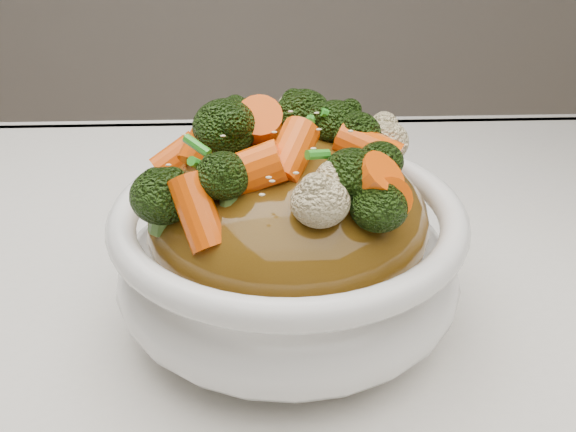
{
  "coord_description": "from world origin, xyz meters",
  "views": [
    {
      "loc": [
        -0.02,
        -0.37,
        1.05
      ],
      "look_at": [
        -0.0,
        0.02,
        0.83
      ],
      "focal_mm": 42.0,
      "sensor_mm": 36.0,
      "label": 1
    }
  ],
  "objects": [
    {
      "name": "carrots",
      "position": [
        -0.0,
        0.02,
        0.9
      ],
      "size": [
        0.25,
        0.25,
        0.05
      ],
      "primitive_type": null,
      "rotation": [
        0.0,
        0.0,
        -0.41
      ],
      "color": "#F55608",
      "rests_on": "sauce_base"
    },
    {
      "name": "scallions",
      "position": [
        -0.0,
        0.02,
        0.9
      ],
      "size": [
        0.18,
        0.18,
        0.02
      ],
      "primitive_type": null,
      "rotation": [
        0.0,
        0.0,
        -0.41
      ],
      "color": "#2B9121",
      "rests_on": "sauce_base"
    },
    {
      "name": "tablecloth",
      "position": [
        0.0,
        0.0,
        0.73
      ],
      "size": [
        1.2,
        0.8,
        0.04
      ],
      "primitive_type": "cube",
      "color": "silver",
      "rests_on": "dining_table"
    },
    {
      "name": "cauliflower",
      "position": [
        -0.0,
        0.02,
        0.89
      ],
      "size": [
        0.25,
        0.25,
        0.04
      ],
      "primitive_type": null,
      "rotation": [
        0.0,
        0.0,
        -0.41
      ],
      "color": "beige",
      "rests_on": "sauce_base"
    },
    {
      "name": "sesame_seeds",
      "position": [
        -0.0,
        0.02,
        0.9
      ],
      "size": [
        0.22,
        0.22,
        0.01
      ],
      "primitive_type": null,
      "rotation": [
        0.0,
        0.0,
        -0.41
      ],
      "color": "beige",
      "rests_on": "sauce_base"
    },
    {
      "name": "sauce_base",
      "position": [
        -0.0,
        0.02,
        0.83
      ],
      "size": [
        0.25,
        0.25,
        0.1
      ],
      "primitive_type": "ellipsoid",
      "rotation": [
        0.0,
        0.0,
        -0.41
      ],
      "color": "#5B3C0F",
      "rests_on": "bowl"
    },
    {
      "name": "broccoli",
      "position": [
        -0.0,
        0.02,
        0.89
      ],
      "size": [
        0.25,
        0.25,
        0.05
      ],
      "primitive_type": null,
      "rotation": [
        0.0,
        0.0,
        -0.41
      ],
      "color": "black",
      "rests_on": "sauce_base"
    },
    {
      "name": "bowl",
      "position": [
        -0.0,
        0.02,
        0.8
      ],
      "size": [
        0.31,
        0.31,
        0.09
      ],
      "primitive_type": null,
      "rotation": [
        0.0,
        0.0,
        -0.41
      ],
      "color": "white",
      "rests_on": "tablecloth"
    }
  ]
}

